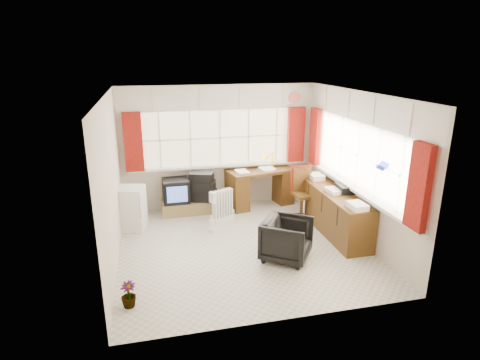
# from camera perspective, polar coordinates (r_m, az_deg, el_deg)

# --- Properties ---
(ground) EXTENTS (4.00, 4.00, 0.00)m
(ground) POSITION_cam_1_polar(r_m,az_deg,el_deg) (6.80, 0.40, -9.37)
(ground) COLOR beige
(ground) RESTS_ON ground
(room_walls) EXTENTS (4.00, 4.00, 4.00)m
(room_walls) POSITION_cam_1_polar(r_m,az_deg,el_deg) (6.26, 0.42, 2.96)
(room_walls) COLOR beige
(room_walls) RESTS_ON ground
(window_back) EXTENTS (3.70, 0.12, 3.60)m
(window_back) POSITION_cam_1_polar(r_m,az_deg,el_deg) (8.24, -2.76, 2.55)
(window_back) COLOR #FFECC9
(window_back) RESTS_ON room_walls
(window_right) EXTENTS (0.12, 3.70, 3.60)m
(window_right) POSITION_cam_1_polar(r_m,az_deg,el_deg) (7.11, 15.83, -0.58)
(window_right) COLOR #FFECC9
(window_right) RESTS_ON room_walls
(curtains) EXTENTS (3.83, 3.83, 1.15)m
(curtains) POSITION_cam_1_polar(r_m,az_deg,el_deg) (7.39, 5.74, 4.79)
(curtains) COLOR #9B2508
(curtains) RESTS_ON room_walls
(overhead_cabinets) EXTENTS (3.98, 3.98, 0.48)m
(overhead_cabinets) POSITION_cam_1_polar(r_m,az_deg,el_deg) (7.32, 6.21, 10.98)
(overhead_cabinets) COLOR silver
(overhead_cabinets) RESTS_ON room_walls
(desk) EXTENTS (1.46, 0.91, 0.82)m
(desk) POSITION_cam_1_polar(r_m,az_deg,el_deg) (8.43, 2.83, -0.73)
(desk) COLOR #583614
(desk) RESTS_ON ground
(desk_lamp) EXTENTS (0.15, 0.13, 0.39)m
(desk_lamp) POSITION_cam_1_polar(r_m,az_deg,el_deg) (8.29, 4.66, 3.39)
(desk_lamp) COLOR yellow
(desk_lamp) RESTS_ON desk
(task_chair) EXTENTS (0.45, 0.47, 1.01)m
(task_chair) POSITION_cam_1_polar(r_m,az_deg,el_deg) (7.86, 8.90, -1.52)
(task_chair) COLOR black
(task_chair) RESTS_ON ground
(office_chair) EXTENTS (0.99, 0.98, 0.66)m
(office_chair) POSITION_cam_1_polar(r_m,az_deg,el_deg) (6.32, 6.66, -8.36)
(office_chair) COLOR black
(office_chair) RESTS_ON ground
(radiator) EXTENTS (0.44, 0.32, 0.62)m
(radiator) POSITION_cam_1_polar(r_m,az_deg,el_deg) (7.69, -2.48, -4.02)
(radiator) COLOR white
(radiator) RESTS_ON ground
(credenza) EXTENTS (0.50, 2.00, 0.85)m
(credenza) POSITION_cam_1_polar(r_m,az_deg,el_deg) (7.37, 13.26, -4.35)
(credenza) COLOR #583614
(credenza) RESTS_ON ground
(file_tray) EXTENTS (0.33, 0.41, 0.13)m
(file_tray) POSITION_cam_1_polar(r_m,az_deg,el_deg) (7.29, 14.87, -1.13)
(file_tray) COLOR black
(file_tray) RESTS_ON credenza
(tv_bench) EXTENTS (1.40, 0.50, 0.25)m
(tv_bench) POSITION_cam_1_polar(r_m,az_deg,el_deg) (8.21, -6.18, -3.62)
(tv_bench) COLOR olive
(tv_bench) RESTS_ON ground
(crt_tv) EXTENTS (0.52, 0.49, 0.47)m
(crt_tv) POSITION_cam_1_polar(r_m,az_deg,el_deg) (8.04, -9.09, -1.50)
(crt_tv) COLOR black
(crt_tv) RESTS_ON tv_bench
(hifi_stack) EXTENTS (0.64, 0.52, 0.58)m
(hifi_stack) POSITION_cam_1_polar(r_m,az_deg,el_deg) (8.04, -5.46, -1.03)
(hifi_stack) COLOR black
(hifi_stack) RESTS_ON tv_bench
(mini_fridge) EXTENTS (0.55, 0.56, 0.78)m
(mini_fridge) POSITION_cam_1_polar(r_m,az_deg,el_deg) (7.57, -15.16, -3.86)
(mini_fridge) COLOR white
(mini_fridge) RESTS_ON ground
(spray_bottle_a) EXTENTS (0.13, 0.14, 0.31)m
(spray_bottle_a) POSITION_cam_1_polar(r_m,az_deg,el_deg) (7.27, -4.08, -6.19)
(spray_bottle_a) COLOR white
(spray_bottle_a) RESTS_ON ground
(spray_bottle_b) EXTENTS (0.12, 0.12, 0.19)m
(spray_bottle_b) POSITION_cam_1_polar(r_m,az_deg,el_deg) (7.94, -1.20, -4.49)
(spray_bottle_b) COLOR #8ACECB
(spray_bottle_b) RESTS_ON ground
(flower_vase) EXTENTS (0.23, 0.23, 0.35)m
(flower_vase) POSITION_cam_1_polar(r_m,az_deg,el_deg) (5.45, -15.59, -15.42)
(flower_vase) COLOR black
(flower_vase) RESTS_ON ground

